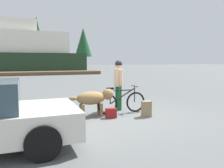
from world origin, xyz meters
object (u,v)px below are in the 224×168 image
at_px(person_cyclist, 118,80).
at_px(handbag_pannier, 111,113).
at_px(bicycle, 121,102).
at_px(backpack, 146,109).
at_px(sailboat_moored, 35,67).
at_px(dog, 94,98).

bearing_deg(person_cyclist, handbag_pannier, -123.99).
bearing_deg(bicycle, person_cyclist, 77.27).
bearing_deg(backpack, person_cyclist, 109.13).
relative_size(bicycle, sailboat_moored, 0.18).
xyz_separation_m(backpack, sailboat_moored, (-1.72, 36.86, 0.25)).
bearing_deg(handbag_pannier, backpack, -13.32).
distance_m(bicycle, handbag_pannier, 0.73).
height_order(bicycle, backpack, bicycle).
relative_size(person_cyclist, sailboat_moored, 0.19).
bearing_deg(dog, handbag_pannier, -45.55).
height_order(dog, handbag_pannier, dog).
distance_m(person_cyclist, dog, 1.29).
xyz_separation_m(person_cyclist, backpack, (0.43, -1.23, -0.81)).
bearing_deg(backpack, sailboat_moored, 92.67).
height_order(dog, backpack, dog).
xyz_separation_m(bicycle, handbag_pannier, (-0.53, -0.44, -0.22)).
bearing_deg(dog, sailboat_moored, 90.36).
relative_size(dog, handbag_pannier, 4.61).
height_order(bicycle, dog, bicycle).
bearing_deg(sailboat_moored, dog, -89.64).
distance_m(handbag_pannier, sailboat_moored, 36.61).
xyz_separation_m(bicycle, backpack, (0.54, -0.70, -0.13)).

